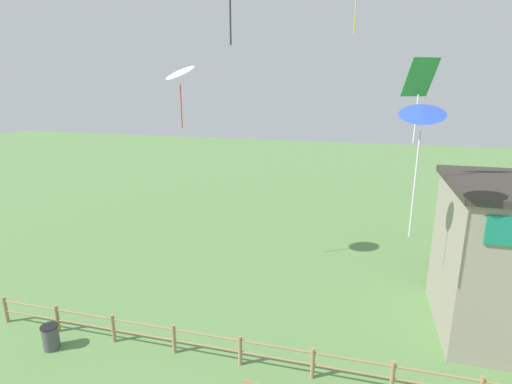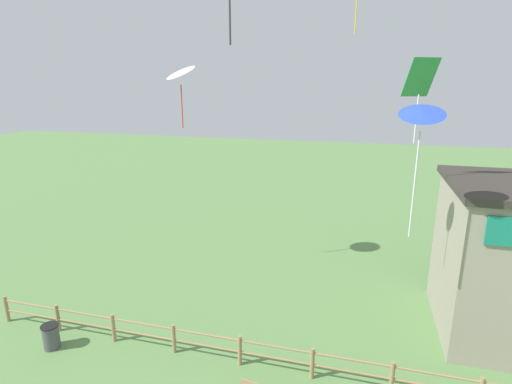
{
  "view_description": "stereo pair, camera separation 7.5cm",
  "coord_description": "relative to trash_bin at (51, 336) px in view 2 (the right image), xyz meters",
  "views": [
    {
      "loc": [
        3.36,
        -3.53,
        8.88
      ],
      "look_at": [
        0.0,
        9.07,
        5.33
      ],
      "focal_mm": 28.0,
      "sensor_mm": 36.0,
      "label": 1
    },
    {
      "loc": [
        3.44,
        -3.51,
        8.88
      ],
      "look_at": [
        0.0,
        9.07,
        5.33
      ],
      "focal_mm": 28.0,
      "sensor_mm": 36.0,
      "label": 2
    }
  ],
  "objects": [
    {
      "name": "wooden_fence",
      "position": [
        6.56,
        0.9,
        0.16
      ],
      "size": [
        18.92,
        0.14,
        1.06
      ],
      "color": "#9E7F56",
      "rests_on": "ground_plane"
    },
    {
      "name": "kite_blue_delta",
      "position": [
        11.39,
        1.64,
        7.6
      ],
      "size": [
        1.28,
        1.23,
        3.73
      ],
      "color": "blue"
    },
    {
      "name": "kite_white_delta",
      "position": [
        2.09,
        6.81,
        8.9
      ],
      "size": [
        1.86,
        1.84,
        2.76
      ],
      "color": "white"
    },
    {
      "name": "trash_bin",
      "position": [
        0.0,
        0.0,
        0.0
      ],
      "size": [
        0.59,
        0.59,
        0.88
      ],
      "color": "#4C4C51",
      "rests_on": "ground_plane"
    },
    {
      "name": "kite_green_diamond",
      "position": [
        11.62,
        4.87,
        8.45
      ],
      "size": [
        1.15,
        0.99,
        2.79
      ],
      "color": "green"
    }
  ]
}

